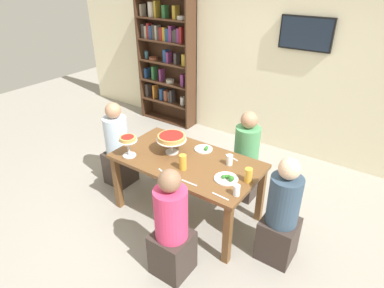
{
  "coord_description": "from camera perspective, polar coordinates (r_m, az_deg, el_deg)",
  "views": [
    {
      "loc": [
        1.78,
        -2.45,
        2.59
      ],
      "look_at": [
        0.0,
        0.1,
        0.89
      ],
      "focal_mm": 30.18,
      "sensor_mm": 36.0,
      "label": 1
    }
  ],
  "objects": [
    {
      "name": "dining_table",
      "position": [
        3.59,
        -0.92,
        -4.02
      ],
      "size": [
        1.61,
        0.88,
        0.74
      ],
      "color": "brown",
      "rests_on": "ground_plane"
    },
    {
      "name": "beer_glass_amber_short",
      "position": [
        3.2,
        9.93,
        -5.46
      ],
      "size": [
        0.08,
        0.08,
        0.15
      ],
      "primitive_type": "cylinder",
      "color": "gold",
      "rests_on": "dining_table"
    },
    {
      "name": "television",
      "position": [
        4.8,
        19.49,
        17.94
      ],
      "size": [
        0.71,
        0.05,
        0.44
      ],
      "color": "black"
    },
    {
      "name": "water_glass_clear_near",
      "position": [
        3.45,
        6.64,
        -2.81
      ],
      "size": [
        0.07,
        0.07,
        0.11
      ],
      "primitive_type": "cylinder",
      "color": "white",
      "rests_on": "dining_table"
    },
    {
      "name": "cutlery_fork_near",
      "position": [
        3.6,
        7.02,
        -2.38
      ],
      "size": [
        0.18,
        0.07,
        0.0
      ],
      "primitive_type": "cube",
      "rotation": [
        0.0,
        0.0,
        2.85
      ],
      "color": "silver",
      "rests_on": "dining_table"
    },
    {
      "name": "cutlery_knife_near",
      "position": [
        4.0,
        -4.16,
        1.13
      ],
      "size": [
        0.17,
        0.08,
        0.0
      ],
      "primitive_type": "cube",
      "rotation": [
        0.0,
        0.0,
        3.5
      ],
      "color": "silver",
      "rests_on": "dining_table"
    },
    {
      "name": "water_glass_clear_far",
      "position": [
        3.02,
        7.9,
        -8.11
      ],
      "size": [
        0.07,
        0.07,
        0.11
      ],
      "primitive_type": "cylinder",
      "color": "white",
      "rests_on": "dining_table"
    },
    {
      "name": "salad_plate_far_diner",
      "position": [
        3.72,
        2.14,
        -0.87
      ],
      "size": [
        0.21,
        0.21,
        0.06
      ],
      "color": "white",
      "rests_on": "dining_table"
    },
    {
      "name": "beer_glass_amber_tall",
      "position": [
        3.34,
        -1.63,
        -3.23
      ],
      "size": [
        0.08,
        0.08,
        0.17
      ],
      "primitive_type": "cylinder",
      "color": "gold",
      "rests_on": "dining_table"
    },
    {
      "name": "ground_plane",
      "position": [
        3.98,
        -0.84,
        -11.9
      ],
      "size": [
        12.0,
        12.0,
        0.0
      ],
      "primitive_type": "plane",
      "color": "gray"
    },
    {
      "name": "cutlery_spare_fork",
      "position": [
        3.17,
        -0.53,
        -6.87
      ],
      "size": [
        0.18,
        0.02,
        0.0
      ],
      "primitive_type": "cube",
      "rotation": [
        0.0,
        0.0,
        0.01
      ],
      "color": "silver",
      "rests_on": "dining_table"
    },
    {
      "name": "diner_head_east",
      "position": [
        3.27,
        15.47,
        -12.46
      ],
      "size": [
        0.34,
        0.34,
        1.15
      ],
      "rotation": [
        0.0,
        0.0,
        3.14
      ],
      "color": "#382D28",
      "rests_on": "ground_plane"
    },
    {
      "name": "personal_pizza_stand",
      "position": [
        3.59,
        -11.24,
        0.38
      ],
      "size": [
        0.21,
        0.21,
        0.24
      ],
      "color": "silver",
      "rests_on": "dining_table"
    },
    {
      "name": "diner_far_right",
      "position": [
        4.04,
        9.43,
        -3.02
      ],
      "size": [
        0.34,
        0.34,
        1.15
      ],
      "rotation": [
        0.0,
        0.0,
        -1.57
      ],
      "color": "#382D28",
      "rests_on": "ground_plane"
    },
    {
      "name": "rear_partition",
      "position": [
        5.11,
        14.04,
        14.42
      ],
      "size": [
        8.0,
        0.12,
        2.8
      ],
      "primitive_type": "cube",
      "color": "beige",
      "rests_on": "ground_plane"
    },
    {
      "name": "bookshelf",
      "position": [
        5.93,
        -4.51,
        14.79
      ],
      "size": [
        1.1,
        0.3,
        2.21
      ],
      "color": "#422819",
      "rests_on": "ground_plane"
    },
    {
      "name": "diner_head_west",
      "position": [
        4.34,
        -12.93,
        -1.03
      ],
      "size": [
        0.34,
        0.34,
        1.15
      ],
      "color": "#382D28",
      "rests_on": "ground_plane"
    },
    {
      "name": "salad_plate_near_diner",
      "position": [
        3.23,
        6.19,
        -6.05
      ],
      "size": [
        0.24,
        0.24,
        0.07
      ],
      "color": "white",
      "rests_on": "dining_table"
    },
    {
      "name": "cutlery_knife_far",
      "position": [
        3.01,
        5.03,
        -9.2
      ],
      "size": [
        0.18,
        0.03,
        0.0
      ],
      "primitive_type": "cube",
      "rotation": [
        0.0,
        0.0,
        -0.06
      ],
      "color": "silver",
      "rests_on": "dining_table"
    },
    {
      "name": "deep_dish_pizza_stand",
      "position": [
        3.6,
        -3.65,
        0.99
      ],
      "size": [
        0.34,
        0.34,
        0.22
      ],
      "color": "silver",
      "rests_on": "dining_table"
    },
    {
      "name": "cutlery_fork_far",
      "position": [
        3.33,
        -5.04,
        -5.05
      ],
      "size": [
        0.18,
        0.07,
        0.0
      ],
      "primitive_type": "cube",
      "rotation": [
        0.0,
        0.0,
        -0.3
      ],
      "color": "silver",
      "rests_on": "dining_table"
    },
    {
      "name": "diner_near_right",
      "position": [
        3.03,
        -3.6,
        -15.17
      ],
      "size": [
        0.34,
        0.34,
        1.15
      ],
      "rotation": [
        0.0,
        0.0,
        1.57
      ],
      "color": "#382D28",
      "rests_on": "ground_plane"
    }
  ]
}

